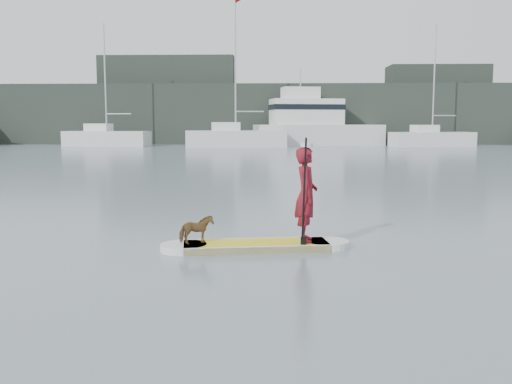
{
  "coord_description": "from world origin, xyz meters",
  "views": [
    {
      "loc": [
        1.25,
        -6.58,
        2.19
      ],
      "look_at": [
        0.93,
        3.13,
        1.0
      ],
      "focal_mm": 40.0,
      "sensor_mm": 36.0,
      "label": 1
    }
  ],
  "objects_px": {
    "paddler": "(306,195)",
    "paddleboard": "(256,246)",
    "sailboat_d": "(235,137)",
    "sailboat_e": "(431,138)",
    "sailboat_c": "(106,137)",
    "dog": "(196,230)",
    "motor_yacht_a": "(313,124)"
  },
  "relations": [
    {
      "from": "paddler",
      "to": "paddleboard",
      "type": "bearing_deg",
      "value": 98.45
    },
    {
      "from": "sailboat_d",
      "to": "sailboat_e",
      "type": "relative_size",
      "value": 1.2
    },
    {
      "from": "paddler",
      "to": "sailboat_c",
      "type": "height_order",
      "value": "sailboat_c"
    },
    {
      "from": "dog",
      "to": "sailboat_c",
      "type": "bearing_deg",
      "value": -9.98
    },
    {
      "from": "sailboat_e",
      "to": "motor_yacht_a",
      "type": "xyz_separation_m",
      "value": [
        -10.62,
        2.05,
        1.25
      ]
    },
    {
      "from": "paddler",
      "to": "sailboat_c",
      "type": "distance_m",
      "value": 45.42
    },
    {
      "from": "paddler",
      "to": "motor_yacht_a",
      "type": "xyz_separation_m",
      "value": [
        3.05,
        44.69,
        1.08
      ]
    },
    {
      "from": "paddler",
      "to": "dog",
      "type": "relative_size",
      "value": 2.86
    },
    {
      "from": "motor_yacht_a",
      "to": "sailboat_d",
      "type": "bearing_deg",
      "value": -163.13
    },
    {
      "from": "dog",
      "to": "sailboat_c",
      "type": "distance_m",
      "value": 45.05
    },
    {
      "from": "paddleboard",
      "to": "sailboat_d",
      "type": "distance_m",
      "value": 41.07
    },
    {
      "from": "sailboat_c",
      "to": "sailboat_d",
      "type": "xyz_separation_m",
      "value": [
        12.02,
        -1.66,
        0.11
      ]
    },
    {
      "from": "paddleboard",
      "to": "sailboat_d",
      "type": "relative_size",
      "value": 0.25
    },
    {
      "from": "sailboat_e",
      "to": "paddleboard",
      "type": "bearing_deg",
      "value": -120.09
    },
    {
      "from": "sailboat_c",
      "to": "sailboat_e",
      "type": "bearing_deg",
      "value": 5.46
    },
    {
      "from": "sailboat_c",
      "to": "motor_yacht_a",
      "type": "relative_size",
      "value": 0.88
    },
    {
      "from": "paddler",
      "to": "dog",
      "type": "distance_m",
      "value": 2.0
    },
    {
      "from": "paddler",
      "to": "sailboat_c",
      "type": "bearing_deg",
      "value": 20.77
    },
    {
      "from": "sailboat_d",
      "to": "sailboat_e",
      "type": "distance_m",
      "value": 17.87
    },
    {
      "from": "dog",
      "to": "sailboat_d",
      "type": "xyz_separation_m",
      "value": [
        -2.22,
        41.08,
        0.57
      ]
    },
    {
      "from": "sailboat_c",
      "to": "sailboat_e",
      "type": "height_order",
      "value": "sailboat_c"
    },
    {
      "from": "sailboat_d",
      "to": "motor_yacht_a",
      "type": "xyz_separation_m",
      "value": [
        7.16,
        3.89,
        1.1
      ]
    },
    {
      "from": "dog",
      "to": "motor_yacht_a",
      "type": "bearing_deg",
      "value": -34.67
    },
    {
      "from": "motor_yacht_a",
      "to": "sailboat_e",
      "type": "bearing_deg",
      "value": -22.56
    },
    {
      "from": "motor_yacht_a",
      "to": "paddler",
      "type": "bearing_deg",
      "value": -105.52
    },
    {
      "from": "paddler",
      "to": "dog",
      "type": "height_order",
      "value": "paddler"
    },
    {
      "from": "paddleboard",
      "to": "paddler",
      "type": "xyz_separation_m",
      "value": [
        0.87,
        0.13,
        0.88
      ]
    },
    {
      "from": "paddler",
      "to": "sailboat_e",
      "type": "bearing_deg",
      "value": -17.8
    },
    {
      "from": "paddleboard",
      "to": "sailboat_c",
      "type": "bearing_deg",
      "value": 101.23
    },
    {
      "from": "paddleboard",
      "to": "sailboat_e",
      "type": "xyz_separation_m",
      "value": [
        14.53,
        42.76,
        0.72
      ]
    },
    {
      "from": "paddler",
      "to": "dog",
      "type": "xyz_separation_m",
      "value": [
        -1.89,
        -0.28,
        -0.58
      ]
    },
    {
      "from": "sailboat_d",
      "to": "motor_yacht_a",
      "type": "bearing_deg",
      "value": 20.9
    }
  ]
}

